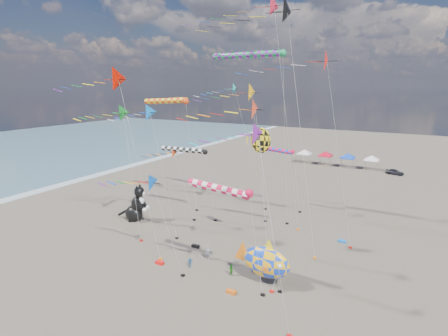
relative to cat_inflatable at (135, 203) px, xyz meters
name	(u,v)px	position (x,y,z in m)	size (l,w,h in m)	color
ground	(169,300)	(15.38, -12.45, -2.62)	(260.00, 260.00, 0.00)	brown
delta_kite_0	(106,116)	(0.84, -4.62, 12.10)	(11.62, 2.17, 16.14)	#117D24
delta_kite_1	(143,184)	(9.60, -8.64, 6.06)	(10.65, 1.96, 10.01)	blue
delta_kite_2	(240,138)	(21.72, -11.71, 11.92)	(8.95, 1.76, 15.79)	#831C98
delta_kite_3	(161,156)	(1.51, 3.97, 5.94)	(10.14, 1.58, 9.78)	#FF4611
delta_kite_4	(313,64)	(21.86, 5.63, 17.81)	(14.55, 2.57, 22.00)	red
delta_kite_5	(288,10)	(20.31, 1.14, 22.55)	(13.79, 2.88, 26.85)	black
delta_kite_6	(243,94)	(12.13, 8.32, 14.45)	(11.43, 2.58, 18.61)	#FFAD0E
delta_kite_7	(145,114)	(4.42, -2.00, 12.21)	(9.91, 2.16, 16.19)	blue
delta_kite_8	(241,113)	(19.26, -6.62, 13.26)	(10.48, 1.94, 17.22)	#F24020
delta_kite_9	(113,81)	(4.92, -7.08, 15.98)	(14.17, 2.74, 20.21)	#C61001
delta_kite_10	(268,10)	(15.49, 7.72, 24.14)	(15.83, 2.73, 28.41)	red
delta_kite_11	(236,91)	(8.83, 12.78, 14.74)	(10.62, 1.81, 18.66)	#21C9C1
windsock_0	(278,151)	(15.00, 14.10, 6.25)	(6.92, 0.63, 9.27)	#EB1040
windsock_1	(168,101)	(0.53, 7.37, 13.29)	(8.78, 0.85, 16.39)	#EB3F13
windsock_2	(250,55)	(12.76, 8.95, 19.27)	(11.34, 0.93, 22.41)	#198E4C
windsock_3	(222,190)	(18.07, -7.86, 6.57)	(7.73, 0.76, 9.62)	#DB0F3F
windsock_4	(186,150)	(4.93, 5.24, 6.82)	(8.75, 0.69, 9.84)	black
angelfish_kite	(259,141)	(18.39, -0.71, 9.93)	(3.74, 3.02, 13.97)	yellow
cat_inflatable	(135,203)	(0.00, 0.00, 0.00)	(3.87, 1.94, 5.23)	black
fish_inflatable	(266,262)	(21.64, -5.96, -0.35)	(6.12, 2.42, 4.59)	blue
person_adult	(208,253)	(14.44, -4.58, -1.86)	(0.55, 0.36, 1.51)	gray
child_green	(231,270)	(18.16, -6.28, -2.05)	(0.55, 0.43, 1.13)	#1D7617
child_blue	(190,262)	(13.74, -6.85, -2.08)	(0.63, 0.26, 1.07)	#2769AE
kite_bag_0	(196,246)	(11.73, -2.83, -2.47)	(0.90, 0.44, 0.30)	black
kite_bag_1	(342,241)	(26.16, 6.77, -2.47)	(0.90, 0.44, 0.30)	blue
kite_bag_2	(231,292)	(19.59, -8.89, -2.47)	(0.90, 0.44, 0.30)	#D75A12
kite_bag_3	(160,263)	(10.60, -7.86, -2.47)	(0.90, 0.44, 0.30)	red
tent_row	(337,153)	(16.88, 47.55, 0.53)	(19.20, 4.20, 3.80)	white
parked_car	(395,172)	(29.30, 45.55, -2.02)	(1.40, 3.48, 1.19)	#26262D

